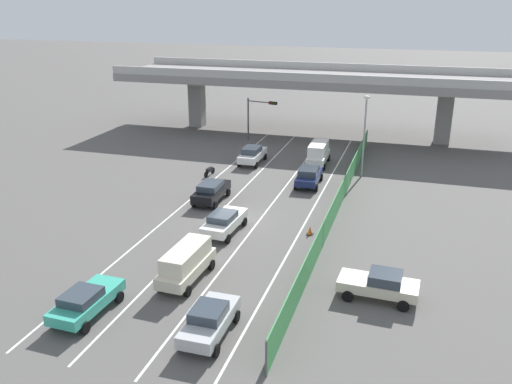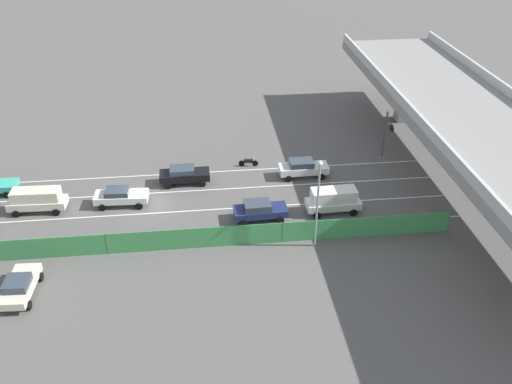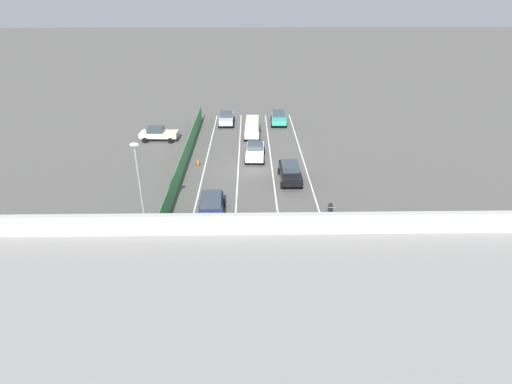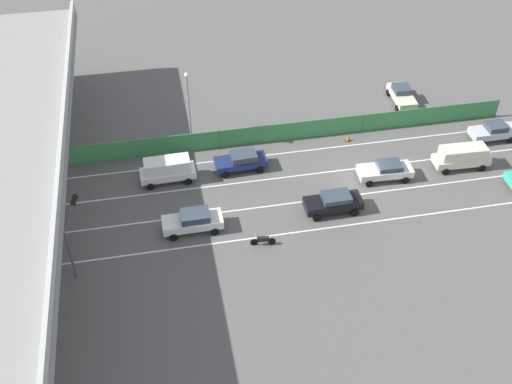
{
  "view_description": "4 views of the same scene",
  "coord_description": "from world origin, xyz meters",
  "px_view_note": "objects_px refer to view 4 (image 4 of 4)",
  "views": [
    {
      "loc": [
        12.32,
        -34.79,
        15.7
      ],
      "look_at": [
        0.49,
        3.89,
        1.08
      ],
      "focal_mm": 37.79,
      "sensor_mm": 36.0,
      "label": 1
    },
    {
      "loc": [
        41.7,
        5.23,
        26.06
      ],
      "look_at": [
        2.0,
        9.69,
        1.73
      ],
      "focal_mm": 38.28,
      "sensor_mm": 36.0,
      "label": 2
    },
    {
      "loc": [
        0.52,
        38.05,
        16.38
      ],
      "look_at": [
        0.08,
        10.6,
        2.44
      ],
      "focal_mm": 28.74,
      "sensor_mm": 36.0,
      "label": 3
    },
    {
      "loc": [
        -37.96,
        16.52,
        33.62
      ],
      "look_at": [
        -0.69,
        9.35,
        0.83
      ],
      "focal_mm": 43.03,
      "sensor_mm": 36.0,
      "label": 4
    }
  ],
  "objects_px": {
    "car_van_cream": "(462,156)",
    "car_van_white": "(167,169)",
    "car_sedan_silver": "(494,131)",
    "car_sedan_navy": "(241,160)",
    "parked_sedan_cream": "(402,94)",
    "motorcycle": "(263,240)",
    "street_lamp": "(189,104)",
    "traffic_light": "(71,229)",
    "traffic_cone": "(348,138)",
    "car_sedan_black": "(334,202)",
    "car_sedan_white": "(193,221)",
    "car_hatchback_white": "(386,170)"
  },
  "relations": [
    {
      "from": "car_van_cream",
      "to": "car_van_white",
      "type": "relative_size",
      "value": 1.05
    },
    {
      "from": "car_sedan_silver",
      "to": "car_van_white",
      "type": "xyz_separation_m",
      "value": [
        -0.38,
        30.1,
        0.35
      ]
    },
    {
      "from": "car_sedan_navy",
      "to": "car_sedan_silver",
      "type": "distance_m",
      "value": 23.68
    },
    {
      "from": "car_sedan_navy",
      "to": "parked_sedan_cream",
      "type": "bearing_deg",
      "value": -66.63
    },
    {
      "from": "car_van_white",
      "to": "motorcycle",
      "type": "height_order",
      "value": "car_van_white"
    },
    {
      "from": "car_van_cream",
      "to": "street_lamp",
      "type": "height_order",
      "value": "street_lamp"
    },
    {
      "from": "traffic_light",
      "to": "street_lamp",
      "type": "relative_size",
      "value": 0.65
    },
    {
      "from": "traffic_light",
      "to": "traffic_cone",
      "type": "distance_m",
      "value": 26.61
    },
    {
      "from": "traffic_light",
      "to": "traffic_cone",
      "type": "relative_size",
      "value": 7.77
    },
    {
      "from": "motorcycle",
      "to": "car_sedan_black",
      "type": "bearing_deg",
      "value": -67.05
    },
    {
      "from": "motorcycle",
      "to": "car_sedan_white",
      "type": "bearing_deg",
      "value": 62.21
    },
    {
      "from": "motorcycle",
      "to": "parked_sedan_cream",
      "type": "bearing_deg",
      "value": -45.94
    },
    {
      "from": "car_sedan_navy",
      "to": "traffic_cone",
      "type": "height_order",
      "value": "car_sedan_navy"
    },
    {
      "from": "car_van_white",
      "to": "car_sedan_silver",
      "type": "bearing_deg",
      "value": -89.27
    },
    {
      "from": "car_hatchback_white",
      "to": "car_sedan_silver",
      "type": "distance_m",
      "value": 12.34
    },
    {
      "from": "car_van_white",
      "to": "street_lamp",
      "type": "xyz_separation_m",
      "value": [
        4.62,
        -2.54,
        3.3
      ]
    },
    {
      "from": "street_lamp",
      "to": "car_sedan_black",
      "type": "bearing_deg",
      "value": -137.07
    },
    {
      "from": "car_van_cream",
      "to": "traffic_light",
      "type": "height_order",
      "value": "traffic_light"
    },
    {
      "from": "car_sedan_black",
      "to": "motorcycle",
      "type": "relative_size",
      "value": 2.4
    },
    {
      "from": "car_hatchback_white",
      "to": "car_sedan_silver",
      "type": "xyz_separation_m",
      "value": [
        3.58,
        -11.81,
        0.01
      ]
    },
    {
      "from": "car_hatchback_white",
      "to": "traffic_light",
      "type": "height_order",
      "value": "traffic_light"
    },
    {
      "from": "car_van_white",
      "to": "traffic_cone",
      "type": "height_order",
      "value": "car_van_white"
    },
    {
      "from": "car_van_cream",
      "to": "motorcycle",
      "type": "distance_m",
      "value": 19.85
    },
    {
      "from": "car_sedan_white",
      "to": "motorcycle",
      "type": "relative_size",
      "value": 2.41
    },
    {
      "from": "car_van_cream",
      "to": "traffic_cone",
      "type": "relative_size",
      "value": 7.82
    },
    {
      "from": "car_sedan_white",
      "to": "car_hatchback_white",
      "type": "distance_m",
      "value": 17.15
    },
    {
      "from": "traffic_light",
      "to": "car_van_cream",
      "type": "bearing_deg",
      "value": -80.61
    },
    {
      "from": "motorcycle",
      "to": "traffic_light",
      "type": "height_order",
      "value": "traffic_light"
    },
    {
      "from": "car_van_cream",
      "to": "parked_sedan_cream",
      "type": "bearing_deg",
      "value": 6.41
    },
    {
      "from": "car_sedan_silver",
      "to": "car_van_white",
      "type": "relative_size",
      "value": 0.93
    },
    {
      "from": "street_lamp",
      "to": "car_sedan_white",
      "type": "bearing_deg",
      "value": 174.31
    },
    {
      "from": "car_sedan_silver",
      "to": "traffic_light",
      "type": "xyz_separation_m",
      "value": [
        -8.71,
        37.3,
        2.64
      ]
    },
    {
      "from": "car_van_cream",
      "to": "car_sedan_black",
      "type": "relative_size",
      "value": 1.06
    },
    {
      "from": "motorcycle",
      "to": "traffic_cone",
      "type": "bearing_deg",
      "value": -41.6
    },
    {
      "from": "car_hatchback_white",
      "to": "traffic_light",
      "type": "distance_m",
      "value": 26.14
    },
    {
      "from": "car_sedan_black",
      "to": "motorcycle",
      "type": "bearing_deg",
      "value": 112.95
    },
    {
      "from": "car_van_cream",
      "to": "car_sedan_black",
      "type": "bearing_deg",
      "value": 105.15
    },
    {
      "from": "car_sedan_white",
      "to": "parked_sedan_cream",
      "type": "height_order",
      "value": "car_sedan_white"
    },
    {
      "from": "motorcycle",
      "to": "parked_sedan_cream",
      "type": "relative_size",
      "value": 0.44
    },
    {
      "from": "motorcycle",
      "to": "traffic_light",
      "type": "distance_m",
      "value": 14.0
    },
    {
      "from": "car_sedan_silver",
      "to": "motorcycle",
      "type": "bearing_deg",
      "value": 111.68
    },
    {
      "from": "car_sedan_navy",
      "to": "traffic_cone",
      "type": "xyz_separation_m",
      "value": [
        2.25,
        -10.39,
        -0.62
      ]
    },
    {
      "from": "car_sedan_silver",
      "to": "motorcycle",
      "type": "height_order",
      "value": "car_sedan_silver"
    },
    {
      "from": "car_van_cream",
      "to": "car_van_white",
      "type": "distance_m",
      "value": 25.49
    },
    {
      "from": "car_sedan_silver",
      "to": "street_lamp",
      "type": "height_order",
      "value": "street_lamp"
    },
    {
      "from": "car_sedan_navy",
      "to": "car_hatchback_white",
      "type": "bearing_deg",
      "value": -106.91
    },
    {
      "from": "car_sedan_silver",
      "to": "street_lamp",
      "type": "relative_size",
      "value": 0.58
    },
    {
      "from": "car_sedan_navy",
      "to": "traffic_light",
      "type": "distance_m",
      "value": 16.4
    },
    {
      "from": "car_sedan_white",
      "to": "traffic_light",
      "type": "height_order",
      "value": "traffic_light"
    },
    {
      "from": "car_hatchback_white",
      "to": "traffic_cone",
      "type": "relative_size",
      "value": 7.47
    }
  ]
}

